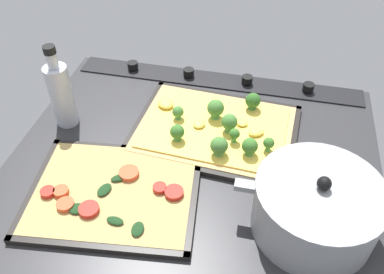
# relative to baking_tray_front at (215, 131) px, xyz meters

# --- Properties ---
(ground_plane) EXTENTS (0.78, 0.67, 0.03)m
(ground_plane) POSITION_rel_baking_tray_front_xyz_m (0.03, 0.10, -0.02)
(ground_plane) COLOR #28282B
(stove_control_panel) EXTENTS (0.74, 0.07, 0.03)m
(stove_control_panel) POSITION_rel_baking_tray_front_xyz_m (0.03, -0.20, 0.00)
(stove_control_panel) COLOR black
(stove_control_panel) RESTS_ON ground_plane
(baking_tray_front) EXTENTS (0.38, 0.29, 0.01)m
(baking_tray_front) POSITION_rel_baking_tray_front_xyz_m (0.00, 0.00, 0.00)
(baking_tray_front) COLOR black
(baking_tray_front) RESTS_ON ground_plane
(broccoli_pizza) EXTENTS (0.35, 0.27, 0.06)m
(broccoli_pizza) POSITION_rel_baking_tray_front_xyz_m (-0.00, 0.00, 0.02)
(broccoli_pizza) COLOR tan
(broccoli_pizza) RESTS_ON baking_tray_front
(baking_tray_back) EXTENTS (0.35, 0.29, 0.01)m
(baking_tray_back) POSITION_rel_baking_tray_front_xyz_m (0.16, 0.22, 0.00)
(baking_tray_back) COLOR black
(baking_tray_back) RESTS_ON ground_plane
(veggie_pizza_back) EXTENTS (0.33, 0.27, 0.02)m
(veggie_pizza_back) POSITION_rel_baking_tray_front_xyz_m (0.16, 0.22, 0.01)
(veggie_pizza_back) COLOR tan
(veggie_pizza_back) RESTS_ON baking_tray_back
(cooking_pot) EXTENTS (0.29, 0.22, 0.13)m
(cooking_pot) POSITION_rel_baking_tray_front_xyz_m (-0.21, 0.21, 0.05)
(cooking_pot) COLOR gray
(cooking_pot) RESTS_ON ground_plane
(oil_bottle) EXTENTS (0.05, 0.05, 0.20)m
(oil_bottle) POSITION_rel_baking_tray_front_xyz_m (0.34, 0.04, 0.08)
(oil_bottle) COLOR #B7BCC6
(oil_bottle) RESTS_ON ground_plane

